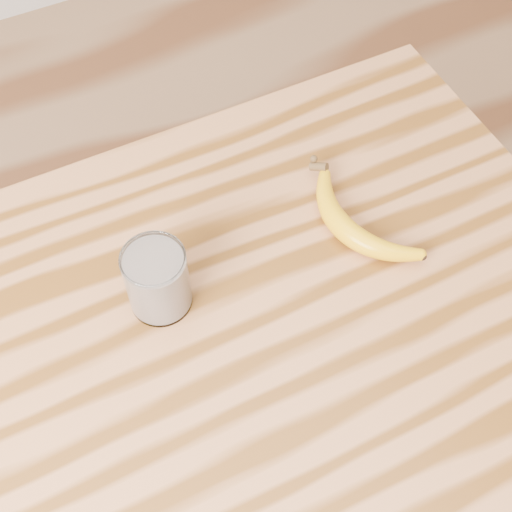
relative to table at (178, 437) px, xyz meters
name	(u,v)px	position (x,y,z in m)	size (l,w,h in m)	color
room	(96,138)	(0.00, 0.00, 0.58)	(4.04, 4.04, 2.70)	#8E6946
table	(178,437)	(0.00, 0.00, 0.00)	(1.20, 0.80, 0.90)	#A4693C
smoothie_glass	(157,280)	(0.04, 0.13, 0.18)	(0.08, 0.08, 0.10)	white
banana	(346,232)	(0.30, 0.11, 0.15)	(0.10, 0.27, 0.03)	#DDA00C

